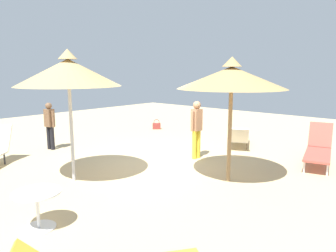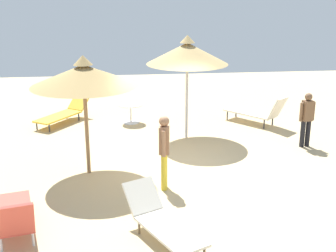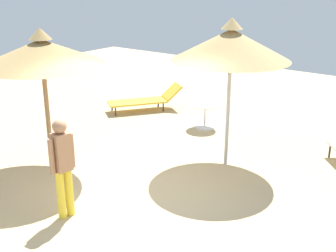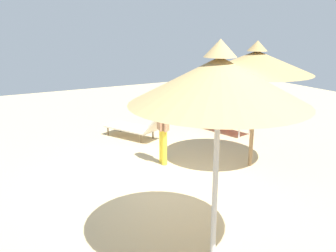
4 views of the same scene
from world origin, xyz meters
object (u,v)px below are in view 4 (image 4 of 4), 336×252
at_px(parasol_umbrella_far_right, 256,62).
at_px(person_standing_back, 163,125).
at_px(parasol_umbrella_far_left, 219,81).
at_px(lounge_chair_edge, 218,116).
at_px(lounge_chair_near_right, 138,127).

height_order(parasol_umbrella_far_right, person_standing_back, parasol_umbrella_far_right).
bearing_deg(parasol_umbrella_far_left, lounge_chair_edge, 143.14).
height_order(lounge_chair_near_right, person_standing_back, person_standing_back).
height_order(parasol_umbrella_far_left, lounge_chair_near_right, parasol_umbrella_far_left).
height_order(lounge_chair_edge, person_standing_back, person_standing_back).
xyz_separation_m(lounge_chair_edge, lounge_chair_near_right, (-0.31, -2.58, -0.09)).
height_order(parasol_umbrella_far_right, lounge_chair_edge, parasol_umbrella_far_right).
relative_size(parasol_umbrella_far_left, lounge_chair_edge, 1.42).
xyz_separation_m(parasol_umbrella_far_left, person_standing_back, (-3.41, 1.01, -1.53)).
height_order(lounge_chair_edge, lounge_chair_near_right, lounge_chair_edge).
height_order(parasol_umbrella_far_left, person_standing_back, parasol_umbrella_far_left).
xyz_separation_m(lounge_chair_near_right, person_standing_back, (2.03, -0.26, 0.60)).
bearing_deg(lounge_chair_near_right, parasol_umbrella_far_left, -13.09).
xyz_separation_m(parasol_umbrella_far_right, person_standing_back, (-1.07, -1.71, -1.42)).
bearing_deg(lounge_chair_near_right, lounge_chair_edge, 83.04).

